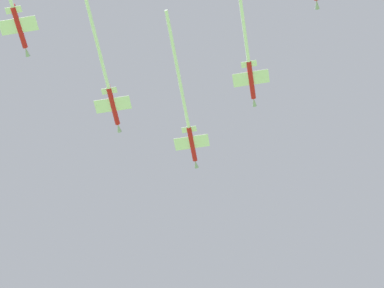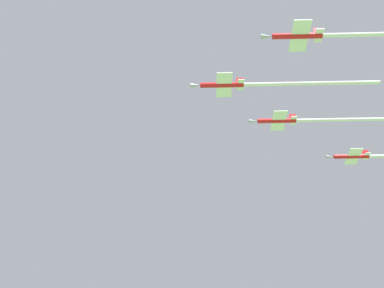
% 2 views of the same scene
% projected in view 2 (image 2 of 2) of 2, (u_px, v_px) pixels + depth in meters
% --- Properties ---
extents(jet_lead, '(15.84, 39.55, 2.48)m').
position_uv_depth(jet_lead, '(263.00, 84.00, 112.36)').
color(jet_lead, red).
extents(jet_port_inner, '(15.10, 37.37, 2.48)m').
position_uv_depth(jet_port_inner, '(340.00, 35.00, 97.45)').
color(jet_port_inner, red).
extents(jet_starboard_inner, '(13.72, 33.29, 2.48)m').
position_uv_depth(jet_starboard_inner, '(303.00, 120.00, 126.70)').
color(jet_starboard_inner, red).
extents(jet_starboard_outer, '(15.19, 37.63, 2.48)m').
position_uv_depth(jet_starboard_outer, '(382.00, 156.00, 139.42)').
color(jet_starboard_outer, red).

